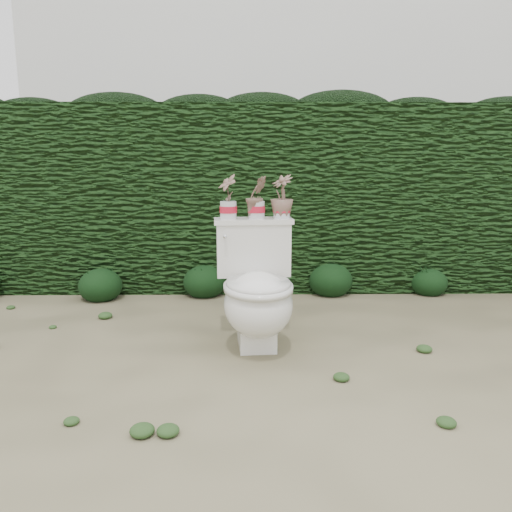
{
  "coord_description": "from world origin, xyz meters",
  "views": [
    {
      "loc": [
        -0.18,
        -3.06,
        1.14
      ],
      "look_at": [
        -0.14,
        0.01,
        0.55
      ],
      "focal_mm": 35.0,
      "sensor_mm": 36.0,
      "label": 1
    }
  ],
  "objects_px": {
    "potted_plant_left": "(228,198)",
    "potted_plant_center": "(256,198)",
    "toilet": "(257,292)",
    "potted_plant_right": "(282,198)"
  },
  "relations": [
    {
      "from": "toilet",
      "to": "potted_plant_left",
      "type": "distance_m",
      "value": 0.62
    },
    {
      "from": "potted_plant_left",
      "to": "potted_plant_center",
      "type": "height_order",
      "value": "potted_plant_left"
    },
    {
      "from": "potted_plant_left",
      "to": "toilet",
      "type": "bearing_deg",
      "value": 4.54
    },
    {
      "from": "toilet",
      "to": "potted_plant_right",
      "type": "xyz_separation_m",
      "value": [
        0.16,
        0.25,
        0.55
      ]
    },
    {
      "from": "potted_plant_center",
      "to": "potted_plant_right",
      "type": "xyz_separation_m",
      "value": [
        0.16,
        0.01,
        0.0
      ]
    },
    {
      "from": "potted_plant_left",
      "to": "potted_plant_center",
      "type": "distance_m",
      "value": 0.18
    },
    {
      "from": "potted_plant_left",
      "to": "potted_plant_center",
      "type": "xyz_separation_m",
      "value": [
        0.18,
        0.01,
        -0.01
      ]
    },
    {
      "from": "toilet",
      "to": "potted_plant_right",
      "type": "height_order",
      "value": "potted_plant_right"
    },
    {
      "from": "toilet",
      "to": "potted_plant_left",
      "type": "xyz_separation_m",
      "value": [
        -0.18,
        0.23,
        0.55
      ]
    },
    {
      "from": "potted_plant_left",
      "to": "potted_plant_right",
      "type": "relative_size",
      "value": 1.02
    }
  ]
}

